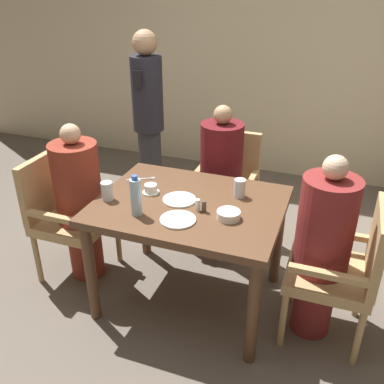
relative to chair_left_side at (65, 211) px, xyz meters
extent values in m
plane|color=#60564C|center=(0.95, 0.00, -0.51)|extent=(16.00, 16.00, 0.00)
cube|color=beige|center=(0.95, 2.34, 0.89)|extent=(8.00, 0.06, 2.80)
cube|color=brown|center=(0.95, 0.00, 0.22)|extent=(1.15, 0.89, 0.05)
cylinder|color=brown|center=(0.44, -0.39, -0.16)|extent=(0.07, 0.07, 0.70)
cylinder|color=brown|center=(1.47, -0.39, -0.16)|extent=(0.07, 0.07, 0.70)
cylinder|color=brown|center=(0.44, 0.39, -0.16)|extent=(0.07, 0.07, 0.70)
cylinder|color=brown|center=(1.47, 0.39, -0.16)|extent=(0.07, 0.07, 0.70)
cube|color=tan|center=(0.08, 0.00, -0.07)|extent=(0.48, 0.48, 0.07)
cube|color=tan|center=(-0.14, 0.00, 0.18)|extent=(0.05, 0.48, 0.44)
cube|color=tan|center=(0.08, 0.22, 0.08)|extent=(0.43, 0.04, 0.04)
cube|color=tan|center=(0.08, -0.22, 0.08)|extent=(0.43, 0.04, 0.04)
cylinder|color=tan|center=(0.29, 0.21, -0.31)|extent=(0.04, 0.04, 0.40)
cylinder|color=tan|center=(0.29, -0.21, -0.31)|extent=(0.04, 0.04, 0.40)
cylinder|color=tan|center=(-0.13, 0.21, -0.31)|extent=(0.04, 0.04, 0.40)
cylinder|color=tan|center=(-0.13, -0.21, -0.31)|extent=(0.04, 0.04, 0.40)
cylinder|color=maroon|center=(0.14, 0.00, -0.27)|extent=(0.24, 0.24, 0.47)
cylinder|color=maroon|center=(0.14, 0.00, 0.24)|extent=(0.32, 0.32, 0.56)
sphere|color=tan|center=(0.14, 0.00, 0.59)|extent=(0.13, 0.13, 0.13)
cube|color=tan|center=(0.95, 0.75, -0.07)|extent=(0.48, 0.48, 0.07)
cube|color=tan|center=(0.95, 0.97, 0.18)|extent=(0.48, 0.05, 0.44)
cube|color=tan|center=(1.17, 0.75, 0.08)|extent=(0.04, 0.43, 0.04)
cube|color=tan|center=(0.73, 0.75, 0.08)|extent=(0.04, 0.43, 0.04)
cylinder|color=tan|center=(1.16, 0.54, -0.31)|extent=(0.04, 0.04, 0.40)
cylinder|color=tan|center=(0.74, 0.54, -0.31)|extent=(0.04, 0.04, 0.40)
cylinder|color=tan|center=(1.16, 0.96, -0.31)|extent=(0.04, 0.04, 0.40)
cylinder|color=tan|center=(0.74, 0.96, -0.31)|extent=(0.04, 0.04, 0.40)
cylinder|color=#5B1419|center=(0.95, 0.69, -0.27)|extent=(0.24, 0.24, 0.47)
cylinder|color=#5B1419|center=(0.95, 0.69, 0.25)|extent=(0.32, 0.32, 0.58)
sphere|color=tan|center=(0.95, 0.69, 0.61)|extent=(0.14, 0.14, 0.14)
cube|color=tan|center=(1.83, 0.00, -0.07)|extent=(0.48, 0.48, 0.07)
cube|color=tan|center=(2.05, 0.00, 0.18)|extent=(0.05, 0.48, 0.44)
cube|color=tan|center=(1.83, -0.22, 0.08)|extent=(0.43, 0.04, 0.04)
cube|color=tan|center=(1.83, 0.22, 0.08)|extent=(0.43, 0.04, 0.04)
cylinder|color=tan|center=(1.62, -0.21, -0.31)|extent=(0.04, 0.04, 0.40)
cylinder|color=tan|center=(1.62, 0.21, -0.31)|extent=(0.04, 0.04, 0.40)
cylinder|color=tan|center=(2.04, -0.21, -0.31)|extent=(0.04, 0.04, 0.40)
cylinder|color=tan|center=(2.04, 0.21, -0.31)|extent=(0.04, 0.04, 0.40)
cylinder|color=maroon|center=(1.77, 0.00, -0.27)|extent=(0.24, 0.24, 0.47)
cylinder|color=maroon|center=(1.77, 0.00, 0.25)|extent=(0.32, 0.32, 0.58)
sphere|color=beige|center=(1.77, 0.00, 0.61)|extent=(0.14, 0.14, 0.14)
cylinder|color=#2D2D33|center=(0.13, 1.16, -0.13)|extent=(0.21, 0.21, 0.76)
cylinder|color=#23232D|center=(0.13, 1.16, 0.57)|extent=(0.27, 0.27, 0.64)
sphere|color=tan|center=(0.13, 1.16, 1.00)|extent=(0.21, 0.21, 0.21)
cube|color=black|center=(0.13, 0.99, 0.73)|extent=(0.07, 0.01, 0.14)
cylinder|color=white|center=(0.96, -0.23, 0.25)|extent=(0.21, 0.21, 0.01)
cylinder|color=white|center=(0.88, 0.00, 0.25)|extent=(0.21, 0.21, 0.01)
cylinder|color=white|center=(0.67, 0.03, 0.25)|extent=(0.11, 0.11, 0.01)
cylinder|color=white|center=(0.67, 0.03, 0.28)|extent=(0.08, 0.08, 0.05)
cylinder|color=white|center=(1.23, -0.11, 0.27)|extent=(0.14, 0.14, 0.05)
cylinder|color=#A3C6DB|center=(0.71, -0.24, 0.36)|extent=(0.07, 0.07, 0.22)
cylinder|color=#3359B2|center=(0.71, -0.24, 0.48)|extent=(0.04, 0.04, 0.02)
cylinder|color=silver|center=(0.46, -0.14, 0.30)|extent=(0.07, 0.07, 0.12)
cylinder|color=silver|center=(1.22, 0.18, 0.30)|extent=(0.07, 0.07, 0.12)
cylinder|color=white|center=(1.03, -0.08, 0.28)|extent=(0.03, 0.03, 0.08)
cylinder|color=#4C3D2D|center=(1.07, -0.08, 0.28)|extent=(0.03, 0.03, 0.07)
cube|color=silver|center=(0.51, 0.19, 0.25)|extent=(0.16, 0.10, 0.00)
cube|color=silver|center=(0.59, 0.23, 0.25)|extent=(0.04, 0.04, 0.00)
camera|label=1|loc=(1.76, -2.17, 1.51)|focal=40.00mm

